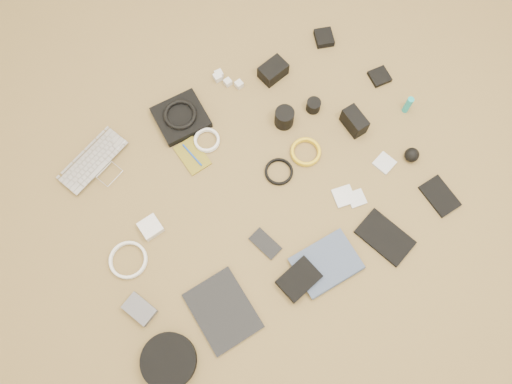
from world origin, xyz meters
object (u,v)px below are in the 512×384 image
dslr_camera (273,71)px  headphone_case (169,361)px  tablet (223,311)px  phone (265,244)px  laptop (101,167)px  paperback (339,284)px

dslr_camera → headphone_case: (-0.89, -0.82, -0.01)m
tablet → phone: (0.26, 0.14, -0.00)m
tablet → phone: 0.29m
laptop → phone: laptop is taller
phone → paperback: bearing=-75.6°
laptop → tablet: bearing=-99.3°
dslr_camera → phone: dslr_camera is taller
laptop → tablet: (0.16, -0.73, -0.01)m
laptop → tablet: laptop is taller
tablet → headphone_case: 0.25m
laptop → headphone_case: (-0.09, -0.78, 0.01)m
dslr_camera → headphone_case: 1.21m
headphone_case → dslr_camera: bearing=42.5°
tablet → paperback: 0.43m
laptop → headphone_case: bearing=-117.7°
laptop → dslr_camera: size_ratio=2.59×
headphone_case → tablet: bearing=13.8°
tablet → phone: tablet is taller
dslr_camera → paperback: size_ratio=0.48×
paperback → dslr_camera: bearing=-15.5°
phone → headphone_case: size_ratio=0.62×
phone → paperback: size_ratio=0.51×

